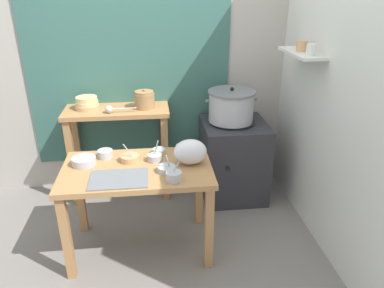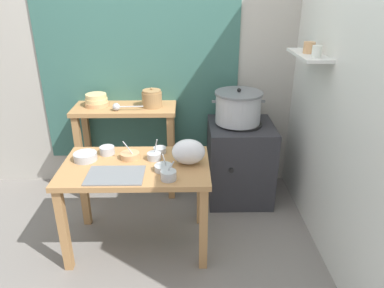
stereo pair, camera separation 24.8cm
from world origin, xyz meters
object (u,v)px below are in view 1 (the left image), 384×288
(prep_table, at_px, (138,180))
(prep_bowl_1, at_px, (155,157))
(prep_bowl_6, at_px, (167,169))
(serving_tray, at_px, (119,179))
(prep_bowl_5, at_px, (183,148))
(back_shelf_table, at_px, (118,131))
(prep_bowl_4, at_px, (174,176))
(clay_pot, at_px, (144,100))
(prep_bowl_7, at_px, (159,151))
(steamer_pot, at_px, (231,106))
(plastic_bag, at_px, (190,152))
(bowl_stack_enamel, at_px, (87,103))
(ladle, at_px, (110,109))
(stove_block, at_px, (233,159))
(prep_bowl_2, at_px, (105,154))
(prep_bowl_0, at_px, (84,161))
(prep_bowl_3, at_px, (130,158))

(prep_table, relative_size, prep_bowl_1, 6.39)
(prep_table, distance_m, prep_bowl_6, 0.27)
(serving_tray, bearing_deg, prep_bowl_5, 41.51)
(back_shelf_table, height_order, prep_bowl_4, back_shelf_table)
(back_shelf_table, height_order, prep_bowl_1, back_shelf_table)
(back_shelf_table, xyz_separation_m, clay_pot, (0.26, 0.00, 0.30))
(serving_tray, height_order, prep_bowl_6, prep_bowl_6)
(serving_tray, relative_size, prep_bowl_7, 3.92)
(steamer_pot, bearing_deg, prep_bowl_4, -121.96)
(back_shelf_table, bearing_deg, plastic_bag, -54.36)
(prep_bowl_5, relative_size, prep_bowl_7, 1.08)
(clay_pot, distance_m, prep_bowl_1, 0.79)
(clay_pot, height_order, plastic_bag, clay_pot)
(bowl_stack_enamel, distance_m, prep_bowl_7, 0.94)
(back_shelf_table, xyz_separation_m, prep_bowl_4, (0.45, -1.07, 0.08))
(plastic_bag, bearing_deg, bowl_stack_enamel, 134.95)
(ladle, bearing_deg, serving_tray, -82.26)
(stove_block, relative_size, prep_bowl_2, 6.66)
(prep_bowl_2, distance_m, prep_bowl_6, 0.54)
(stove_block, relative_size, plastic_bag, 3.16)
(back_shelf_table, xyz_separation_m, stove_block, (1.09, -0.13, -0.30))
(prep_table, height_order, plastic_bag, plastic_bag)
(steamer_pot, height_order, prep_bowl_5, steamer_pot)
(prep_bowl_0, bearing_deg, steamer_pot, 27.47)
(prep_table, xyz_separation_m, prep_bowl_3, (-0.05, 0.11, 0.14))
(prep_table, height_order, ladle, ladle)
(prep_bowl_1, bearing_deg, back_shelf_table, 113.67)
(prep_table, relative_size, prep_bowl_4, 8.10)
(prep_bowl_7, bearing_deg, steamer_pot, 37.34)
(back_shelf_table, distance_m, prep_bowl_0, 0.79)
(prep_bowl_2, bearing_deg, prep_bowl_1, -15.36)
(plastic_bag, xyz_separation_m, prep_bowl_6, (-0.18, -0.11, -0.07))
(prep_bowl_6, bearing_deg, prep_bowl_7, 98.58)
(steamer_pot, height_order, prep_bowl_1, steamer_pot)
(bowl_stack_enamel, bearing_deg, serving_tray, -71.83)
(ladle, height_order, prep_bowl_0, ladle)
(steamer_pot, relative_size, prep_bowl_1, 2.81)
(prep_bowl_4, bearing_deg, clay_pot, 100.29)
(prep_bowl_0, relative_size, prep_bowl_2, 1.51)
(prep_bowl_0, distance_m, prep_bowl_1, 0.52)
(stove_block, relative_size, steamer_pot, 1.62)
(prep_bowl_0, height_order, prep_bowl_1, prep_bowl_1)
(prep_table, bearing_deg, plastic_bag, 2.30)
(prep_bowl_6, xyz_separation_m, prep_bowl_7, (-0.05, 0.30, 0.00))
(bowl_stack_enamel, bearing_deg, prep_table, -62.23)
(prep_bowl_2, xyz_separation_m, prep_bowl_5, (0.61, 0.06, -0.01))
(prep_bowl_1, distance_m, prep_bowl_7, 0.13)
(prep_bowl_2, bearing_deg, stove_block, 24.51)
(steamer_pot, distance_m, ladle, 1.10)
(ladle, relative_size, prep_bowl_4, 2.05)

